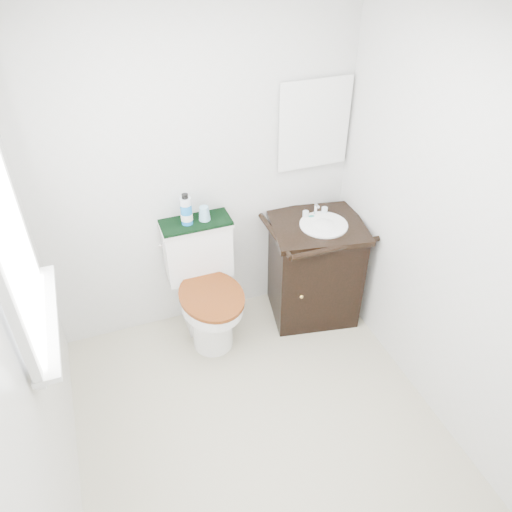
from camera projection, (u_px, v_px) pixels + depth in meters
floor at (262, 430)px, 3.14m from camera, size 2.40×2.40×0.00m
ceiling at (266, 14)px, 1.70m from camera, size 2.40×2.40×0.00m
wall_back at (199, 175)px, 3.32m from camera, size 2.40×0.00×2.40m
wall_left at (21, 341)px, 2.11m from camera, size 0.00×2.40×2.40m
wall_right at (451, 239)px, 2.72m from camera, size 0.00×2.40×2.40m
window at (6, 240)px, 2.10m from camera, size 0.02×0.70×0.90m
mirror at (314, 124)px, 3.38m from camera, size 0.50×0.02×0.60m
toilet at (205, 292)px, 3.61m from camera, size 0.49×0.67×0.90m
vanity at (314, 267)px, 3.77m from camera, size 0.75×0.67×0.92m
trash_bin at (215, 328)px, 3.67m from camera, size 0.18×0.15×0.26m
towel at (196, 222)px, 3.39m from camera, size 0.48×0.22×0.02m
mouthwash_bottle at (186, 210)px, 3.30m from camera, size 0.08×0.08×0.22m
cup at (204, 213)px, 3.37m from camera, size 0.08×0.08×0.10m
soap_bar at (311, 217)px, 3.60m from camera, size 0.06×0.04×0.02m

